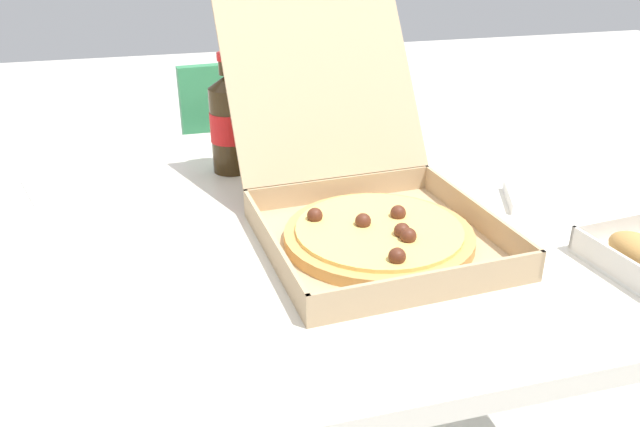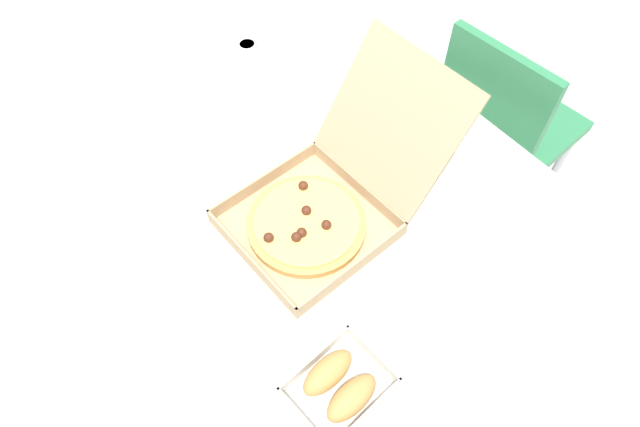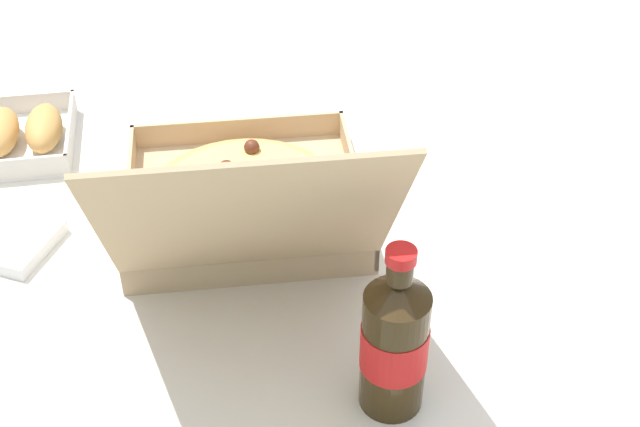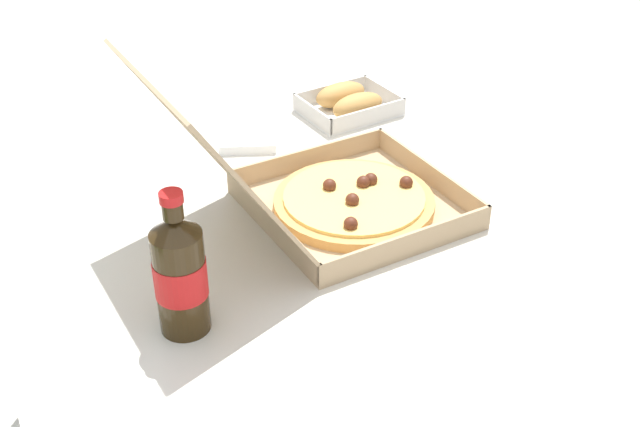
{
  "view_description": "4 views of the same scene",
  "coord_description": "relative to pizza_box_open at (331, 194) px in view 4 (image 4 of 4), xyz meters",
  "views": [
    {
      "loc": [
        -0.2,
        -0.91,
        1.15
      ],
      "look_at": [
        0.02,
        -0.1,
        0.75
      ],
      "focal_mm": 35.49,
      "sensor_mm": 36.0,
      "label": 1
    },
    {
      "loc": [
        0.68,
        -0.53,
        1.77
      ],
      "look_at": [
        0.1,
        -0.09,
        0.72
      ],
      "focal_mm": 30.31,
      "sensor_mm": 36.0,
      "label": 2
    },
    {
      "loc": [
        0.06,
        0.87,
        1.5
      ],
      "look_at": [
        0.0,
        -0.04,
        0.76
      ],
      "focal_mm": 49.68,
      "sensor_mm": 36.0,
      "label": 3
    },
    {
      "loc": [
        -0.93,
        0.45,
        1.46
      ],
      "look_at": [
        0.02,
        -0.03,
        0.77
      ],
      "focal_mm": 45.24,
      "sensor_mm": 36.0,
      "label": 4
    }
  ],
  "objects": [
    {
      "name": "napkin_pile",
      "position": [
        0.32,
        0.02,
        -0.04
      ],
      "size": [
        0.14,
        0.14,
        0.02
      ],
      "primitive_type": "cube",
      "rotation": [
        0.0,
        0.0,
        -0.4
      ],
      "color": "white",
      "rests_on": "dining_table"
    },
    {
      "name": "bread_side_box",
      "position": [
        0.35,
        -0.22,
        -0.02
      ],
      "size": [
        0.17,
        0.2,
        0.06
      ],
      "color": "white",
      "rests_on": "dining_table"
    },
    {
      "name": "pizza_box_open",
      "position": [
        0.0,
        0.0,
        0.0
      ],
      "size": [
        0.36,
        0.54,
        0.33
      ],
      "color": "tan",
      "rests_on": "dining_table"
    },
    {
      "name": "cola_bottle",
      "position": [
        -0.16,
        0.31,
        0.05
      ],
      "size": [
        0.07,
        0.07,
        0.22
      ],
      "color": "#33230F",
      "rests_on": "dining_table"
    },
    {
      "name": "dining_table",
      "position": [
        -0.1,
        0.09,
        -0.11
      ],
      "size": [
        1.48,
        0.94,
        0.7
      ],
      "color": "silver",
      "rests_on": "ground_plane"
    }
  ]
}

